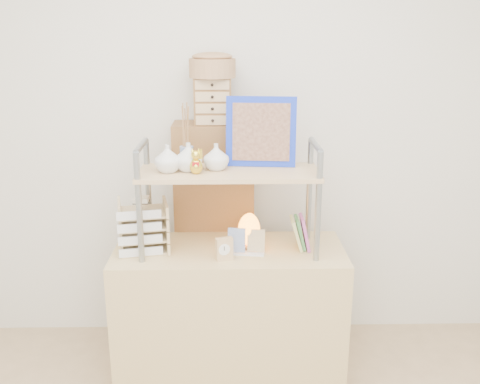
{
  "coord_description": "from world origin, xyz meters",
  "views": [
    {
      "loc": [
        0.01,
        -1.38,
        1.84
      ],
      "look_at": [
        0.06,
        1.2,
        1.06
      ],
      "focal_mm": 40.0,
      "sensor_mm": 36.0,
      "label": 1
    }
  ],
  "objects_px": {
    "letter_tray": "(143,229)",
    "salt_lamp": "(249,230)",
    "cabinet": "(215,236)",
    "desk": "(230,313)"
  },
  "relations": [
    {
      "from": "desk",
      "to": "letter_tray",
      "type": "distance_m",
      "value": 0.66
    },
    {
      "from": "desk",
      "to": "salt_lamp",
      "type": "relative_size",
      "value": 6.26
    },
    {
      "from": "salt_lamp",
      "to": "desk",
      "type": "bearing_deg",
      "value": -172.31
    },
    {
      "from": "cabinet",
      "to": "desk",
      "type": "bearing_deg",
      "value": -77.03
    },
    {
      "from": "letter_tray",
      "to": "salt_lamp",
      "type": "distance_m",
      "value": 0.55
    },
    {
      "from": "salt_lamp",
      "to": "letter_tray",
      "type": "bearing_deg",
      "value": -178.31
    },
    {
      "from": "cabinet",
      "to": "letter_tray",
      "type": "bearing_deg",
      "value": -133.86
    },
    {
      "from": "cabinet",
      "to": "salt_lamp",
      "type": "bearing_deg",
      "value": -62.18
    },
    {
      "from": "letter_tray",
      "to": "salt_lamp",
      "type": "bearing_deg",
      "value": 1.69
    },
    {
      "from": "letter_tray",
      "to": "desk",
      "type": "bearing_deg",
      "value": 0.29
    }
  ]
}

